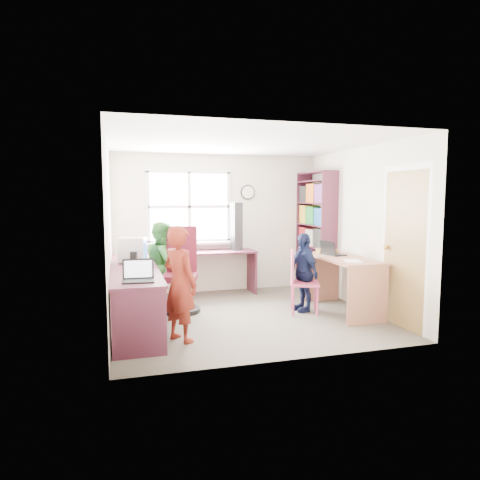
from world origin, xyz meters
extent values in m
cube|color=#4B443B|center=(0.00, 0.00, -0.01)|extent=(3.60, 3.40, 0.02)
cube|color=white|center=(0.00, 0.00, 2.41)|extent=(3.60, 3.40, 0.02)
cube|color=silver|center=(0.00, 1.71, 1.20)|extent=(3.60, 0.02, 2.40)
cube|color=silver|center=(0.00, -1.71, 1.20)|extent=(3.60, 0.02, 2.40)
cube|color=silver|center=(-1.81, 0.00, 1.20)|extent=(0.02, 3.40, 2.40)
cube|color=silver|center=(1.81, 0.00, 1.20)|extent=(0.02, 3.40, 2.40)
cube|color=white|center=(-0.50, 1.69, 1.50)|extent=(1.40, 0.01, 1.20)
cube|color=white|center=(-0.50, 1.68, 1.50)|extent=(1.48, 0.04, 1.28)
cube|color=olive|center=(1.79, -1.05, 1.00)|extent=(0.02, 0.82, 2.00)
sphere|color=gold|center=(1.75, -0.72, 1.00)|extent=(0.07, 0.07, 0.07)
cylinder|color=black|center=(0.55, 1.68, 1.75)|extent=(0.26, 0.03, 0.26)
cylinder|color=white|center=(0.55, 1.66, 1.75)|extent=(0.22, 0.01, 0.22)
cube|color=#512030|center=(-1.50, 0.10, 0.73)|extent=(0.60, 2.70, 0.03)
cube|color=#512030|center=(-0.25, 1.42, 0.73)|extent=(1.65, 0.56, 0.03)
cube|color=#512030|center=(-1.50, 0.10, 0.36)|extent=(0.56, 0.03, 0.72)
cube|color=#512030|center=(-1.50, -1.22, 0.36)|extent=(0.56, 0.03, 0.72)
cube|color=#512030|center=(-1.50, 1.42, 0.36)|extent=(0.56, 0.03, 0.72)
cube|color=#512030|center=(0.55, 1.42, 0.36)|extent=(0.03, 0.52, 0.72)
cube|color=#512030|center=(-1.50, -0.85, 0.36)|extent=(0.54, 0.45, 0.72)
cube|color=#AF6F57|center=(1.44, -0.16, 0.78)|extent=(0.65, 1.39, 0.03)
cube|color=#AF6F57|center=(1.43, -0.83, 0.38)|extent=(0.60, 0.04, 0.76)
cube|color=#AF6F57|center=(1.45, 0.51, 0.38)|extent=(0.60, 0.04, 0.76)
cube|color=#512030|center=(1.65, 0.68, 1.05)|extent=(0.30, 0.02, 2.10)
cube|color=#512030|center=(1.65, 1.68, 1.05)|extent=(0.30, 0.02, 2.10)
cube|color=#512030|center=(1.65, 1.18, 2.09)|extent=(0.30, 1.00, 0.02)
cube|color=#512030|center=(1.65, 1.18, 0.06)|extent=(0.30, 1.00, 0.02)
cube|color=#512030|center=(1.65, 1.18, 0.42)|extent=(0.30, 1.00, 0.02)
cube|color=#512030|center=(1.65, 1.18, 0.80)|extent=(0.30, 1.00, 0.02)
cube|color=#512030|center=(1.65, 1.18, 1.18)|extent=(0.30, 1.00, 0.02)
cube|color=#512030|center=(1.65, 1.18, 1.56)|extent=(0.30, 1.00, 0.02)
cube|color=#512030|center=(1.65, 1.18, 1.94)|extent=(0.30, 1.00, 0.02)
cube|color=#A3171A|center=(1.65, 0.88, 0.21)|extent=(0.25, 0.28, 0.27)
cube|color=#174C8C|center=(1.65, 1.20, 0.21)|extent=(0.25, 0.30, 0.29)
cube|color=#1C7429|center=(1.65, 1.50, 0.22)|extent=(0.25, 0.26, 0.30)
cube|color=gold|center=(1.65, 0.88, 0.58)|extent=(0.25, 0.28, 0.30)
cube|color=#642E74|center=(1.65, 1.20, 0.59)|extent=(0.25, 0.30, 0.32)
cube|color=#D25E17|center=(1.65, 1.50, 0.57)|extent=(0.25, 0.26, 0.29)
cube|color=black|center=(1.65, 0.88, 0.97)|extent=(0.25, 0.28, 0.32)
cube|color=#BABAAF|center=(1.65, 1.20, 0.95)|extent=(0.25, 0.30, 0.29)
cube|color=#A3171A|center=(1.65, 1.50, 0.96)|extent=(0.25, 0.26, 0.30)
cube|color=#174C8C|center=(1.65, 0.88, 1.33)|extent=(0.25, 0.28, 0.29)
cube|color=#1C7429|center=(1.65, 1.20, 1.34)|extent=(0.25, 0.30, 0.30)
cube|color=gold|center=(1.65, 1.50, 1.35)|extent=(0.25, 0.26, 0.32)
cube|color=#642E74|center=(1.65, 0.88, 1.72)|extent=(0.25, 0.28, 0.30)
cube|color=#D25E17|center=(1.65, 1.20, 1.73)|extent=(0.25, 0.30, 0.32)
cube|color=black|center=(1.65, 1.50, 1.71)|extent=(0.25, 0.26, 0.29)
cylinder|color=black|center=(-0.84, 0.45, 0.03)|extent=(0.70, 0.70, 0.05)
cylinder|color=black|center=(-0.84, 0.45, 0.27)|extent=(0.07, 0.07, 0.43)
cube|color=#530F1C|center=(-0.84, 0.45, 0.51)|extent=(0.57, 0.57, 0.09)
cube|color=#530F1C|center=(-0.79, 0.67, 0.90)|extent=(0.46, 0.19, 0.67)
cylinder|color=#D2466F|center=(0.65, -0.19, 0.21)|extent=(0.04, 0.04, 0.42)
cylinder|color=#D2466F|center=(0.97, -0.30, 0.21)|extent=(0.04, 0.04, 0.42)
cylinder|color=#D2466F|center=(0.77, 0.13, 0.21)|extent=(0.04, 0.04, 0.42)
cylinder|color=#D2466F|center=(1.09, 0.01, 0.21)|extent=(0.04, 0.04, 0.42)
cube|color=#D2466F|center=(0.87, -0.09, 0.43)|extent=(0.51, 0.51, 0.04)
cube|color=#D2466F|center=(0.70, -0.02, 0.68)|extent=(0.16, 0.36, 0.47)
cube|color=#B1B2B6|center=(-1.50, 0.52, 0.76)|extent=(0.30, 0.26, 0.02)
cube|color=#B1B2B6|center=(-1.50, 0.52, 0.93)|extent=(0.41, 0.39, 0.34)
cube|color=#3F72F2|center=(-1.33, 0.48, 0.93)|extent=(0.06, 0.27, 0.24)
cube|color=black|center=(-1.49, -0.94, 0.76)|extent=(0.35, 0.27, 0.02)
cube|color=black|center=(-1.48, -0.81, 0.87)|extent=(0.34, 0.08, 0.22)
cube|color=white|center=(-1.48, -0.82, 0.87)|extent=(0.30, 0.06, 0.18)
cube|color=black|center=(1.43, 0.10, 0.81)|extent=(0.30, 0.37, 0.02)
cube|color=black|center=(1.31, 0.07, 0.91)|extent=(0.13, 0.33, 0.21)
cube|color=#3F72F2|center=(1.32, 0.08, 0.91)|extent=(0.10, 0.29, 0.17)
cube|color=black|center=(-1.49, 0.34, 0.84)|extent=(0.11, 0.11, 0.17)
cube|color=black|center=(-1.50, 0.79, 0.83)|extent=(0.10, 0.10, 0.17)
cube|color=black|center=(0.28, 1.44, 1.16)|extent=(0.20, 0.19, 0.82)
cube|color=red|center=(1.46, 0.39, 0.83)|extent=(0.35, 0.35, 0.06)
cube|color=white|center=(-1.41, -0.35, 0.75)|extent=(0.26, 0.33, 0.00)
cube|color=white|center=(1.38, -0.52, 0.80)|extent=(0.30, 0.36, 0.00)
imported|color=#307832|center=(-0.71, 1.48, 0.91)|extent=(0.20, 0.17, 0.32)
imported|color=maroon|center=(-1.02, -0.79, 0.67)|extent=(0.54, 0.59, 1.35)
imported|color=#2E722D|center=(-1.06, 0.77, 0.65)|extent=(0.56, 0.69, 1.30)
imported|color=#141C3E|center=(0.90, 0.03, 0.58)|extent=(0.36, 0.70, 1.15)
camera|label=1|loc=(-1.68, -5.64, 1.68)|focal=32.00mm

